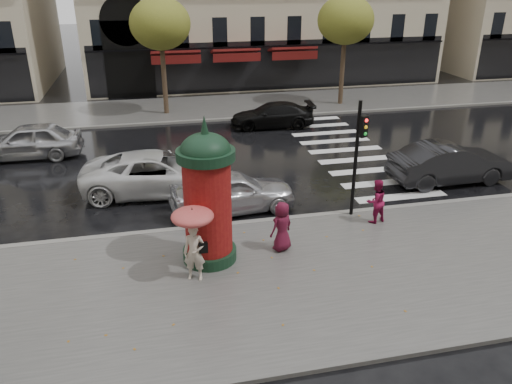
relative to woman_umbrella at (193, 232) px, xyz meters
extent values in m
plane|color=black|center=(2.22, 0.01, -1.54)|extent=(160.00, 160.00, 0.00)
cube|color=#474744|center=(2.22, -0.49, -1.48)|extent=(90.00, 7.00, 0.12)
cube|color=#474744|center=(2.22, 19.01, -1.48)|extent=(90.00, 6.00, 0.12)
cube|color=slate|center=(2.22, 3.01, -1.47)|extent=(90.00, 0.25, 0.14)
cube|color=slate|center=(2.22, 16.01, -1.47)|extent=(90.00, 0.25, 0.14)
cube|color=silver|center=(8.22, 9.61, -1.54)|extent=(3.60, 11.75, 0.01)
cylinder|color=#38281C|center=(0.22, 18.01, 1.06)|extent=(0.28, 0.28, 5.20)
ellipsoid|color=#545A1C|center=(0.22, 18.01, 3.66)|extent=(3.40, 3.40, 2.89)
cylinder|color=#38281C|center=(11.22, 18.01, 1.06)|extent=(0.28, 0.28, 5.20)
ellipsoid|color=#545A1C|center=(11.22, 18.01, 3.66)|extent=(3.40, 3.40, 2.89)
imported|color=beige|center=(0.00, 0.00, -0.61)|extent=(0.68, 0.54, 1.62)
cylinder|color=black|center=(0.00, 0.00, -0.07)|extent=(0.02, 0.02, 1.03)
ellipsoid|color=red|center=(0.00, 0.00, 0.47)|extent=(1.12, 1.12, 0.39)
cone|color=black|center=(0.00, 0.00, 0.69)|extent=(0.04, 0.04, 0.09)
cube|color=black|center=(0.24, -0.06, -0.45)|extent=(0.24, 0.11, 0.30)
imported|color=maroon|center=(6.22, 2.11, -0.67)|extent=(0.84, 0.73, 1.51)
imported|color=#561126|center=(2.70, 1.02, -0.65)|extent=(0.89, 0.78, 1.54)
cylinder|color=black|center=(0.52, 0.95, -1.26)|extent=(1.55, 1.55, 0.33)
cylinder|color=maroon|center=(0.52, 0.95, 0.30)|extent=(1.33, 1.33, 2.77)
cylinder|color=black|center=(0.52, 0.95, 1.79)|extent=(1.60, 1.60, 0.28)
ellipsoid|color=black|center=(0.52, 0.95, 1.90)|extent=(1.38, 1.38, 0.96)
cone|color=black|center=(0.52, 0.95, 2.63)|extent=(0.22, 0.22, 0.50)
cylinder|color=black|center=(5.69, 2.81, 0.57)|extent=(0.12, 0.12, 3.99)
cube|color=black|center=(5.78, 2.61, 1.77)|extent=(0.30, 0.26, 0.70)
imported|color=silver|center=(1.78, 4.21, -0.80)|extent=(4.54, 2.18, 1.50)
imported|color=black|center=(10.75, 4.95, -0.74)|extent=(4.92, 1.80, 1.61)
imported|color=silver|center=(-0.72, 6.47, -0.76)|extent=(5.89, 3.14, 1.58)
imported|color=black|center=(5.74, 14.17, -0.88)|extent=(4.68, 2.19, 1.32)
imported|color=#ACACB1|center=(-6.31, 11.71, -0.74)|extent=(4.74, 1.98, 1.60)
camera|label=1|loc=(-0.90, -11.63, 6.24)|focal=35.00mm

